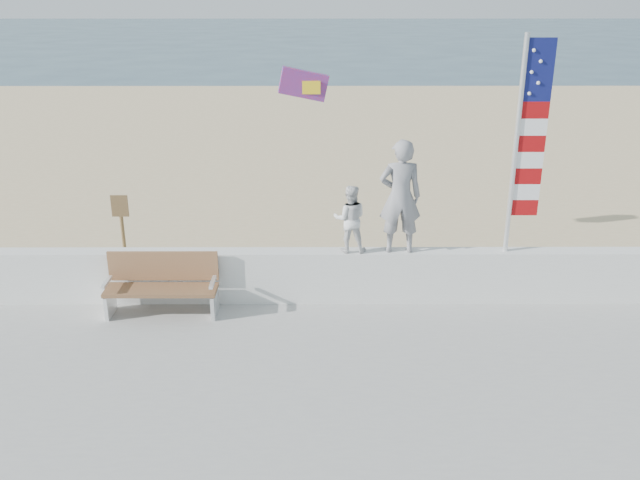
# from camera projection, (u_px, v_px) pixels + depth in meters

# --- Properties ---
(ground) EXTENTS (220.00, 220.00, 0.00)m
(ground) POSITION_uv_depth(u_px,v_px,m) (307.00, 371.00, 9.80)
(ground) COLOR #2B4757
(ground) RESTS_ON ground
(sand) EXTENTS (90.00, 40.00, 0.08)m
(sand) POSITION_uv_depth(u_px,v_px,m) (312.00, 191.00, 18.21)
(sand) COLOR #D2BA8C
(sand) RESTS_ON ground
(seawall) EXTENTS (30.00, 0.35, 0.90)m
(seawall) POSITION_uv_depth(u_px,v_px,m) (308.00, 276.00, 11.45)
(seawall) COLOR silver
(seawall) RESTS_ON boardwalk
(adult) EXTENTS (0.70, 0.47, 1.89)m
(adult) POSITION_uv_depth(u_px,v_px,m) (400.00, 197.00, 10.96)
(adult) COLOR gray
(adult) RESTS_ON seawall
(child) EXTENTS (0.56, 0.44, 1.13)m
(child) POSITION_uv_depth(u_px,v_px,m) (350.00, 219.00, 11.09)
(child) COLOR silver
(child) RESTS_ON seawall
(bench) EXTENTS (1.80, 0.57, 1.00)m
(bench) POSITION_uv_depth(u_px,v_px,m) (162.00, 284.00, 11.00)
(bench) COLOR brown
(bench) RESTS_ON boardwalk
(flag) EXTENTS (0.50, 0.08, 3.50)m
(flag) POSITION_uv_depth(u_px,v_px,m) (525.00, 138.00, 10.62)
(flag) COLOR silver
(flag) RESTS_ON seawall
(parafoil_kite) EXTENTS (0.98, 0.33, 0.66)m
(parafoil_kite) POSITION_uv_depth(u_px,v_px,m) (305.00, 84.00, 12.70)
(parafoil_kite) COLOR red
(parafoil_kite) RESTS_ON ground
(sign) EXTENTS (0.32, 0.07, 1.46)m
(sign) POSITION_uv_depth(u_px,v_px,m) (122.00, 225.00, 12.92)
(sign) COLOR olive
(sign) RESTS_ON sand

